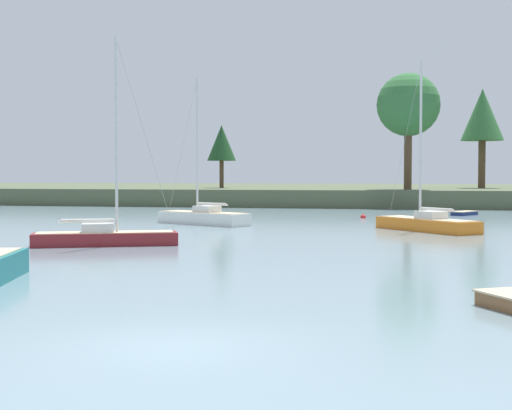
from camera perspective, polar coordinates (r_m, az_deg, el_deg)
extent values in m
plane|color=gray|center=(14.97, -6.22, -10.52)|extent=(411.87, 411.87, 0.00)
cube|color=#4C563D|center=(98.97, 9.46, 0.89)|extent=(185.34, 51.61, 1.78)
cube|color=navy|center=(63.87, 15.36, -0.66)|extent=(2.27, 2.82, 0.42)
cube|color=#C6B289|center=(63.86, 15.36, -0.47)|extent=(2.39, 2.96, 0.05)
cube|color=tan|center=(63.86, 15.36, -0.51)|extent=(0.84, 0.54, 0.03)
cube|color=orange|center=(45.53, 12.66, -1.78)|extent=(6.10, 6.73, 1.20)
cube|color=#CCB78E|center=(45.49, 12.67, -1.00)|extent=(5.65, 6.26, 0.04)
cube|color=silver|center=(45.20, 12.97, -0.73)|extent=(1.94, 1.99, 0.43)
cylinder|color=silver|center=(45.90, 12.25, 4.82)|extent=(0.14, 0.14, 9.23)
cylinder|color=silver|center=(44.81, 13.40, -0.35)|extent=(1.96, 2.29, 0.12)
cylinder|color=silver|center=(44.81, 13.40, -0.29)|extent=(1.79, 2.08, 0.14)
cylinder|color=#999999|center=(47.01, 11.10, 4.74)|extent=(1.89, 2.23, 9.18)
cube|color=white|center=(50.39, -3.98, -1.33)|extent=(6.97, 5.02, 1.34)
cube|color=#CCB78E|center=(50.35, -3.98, -0.54)|extent=(6.50, 4.62, 0.04)
cube|color=silver|center=(50.09, -3.70, -0.29)|extent=(1.92, 1.79, 0.42)
cylinder|color=silver|center=(50.72, -4.44, 4.49)|extent=(0.14, 0.14, 8.84)
cylinder|color=silver|center=(49.74, -3.31, 0.04)|extent=(2.48, 1.45, 0.11)
cylinder|color=silver|center=(49.74, -3.31, 0.10)|extent=(2.25, 1.34, 0.14)
cylinder|color=#999999|center=(51.72, -5.51, 4.42)|extent=(2.45, 1.38, 8.79)
cube|color=maroon|center=(36.11, -11.23, -2.86)|extent=(6.76, 4.06, 1.02)
cube|color=#CCB78E|center=(36.07, -11.24, -2.02)|extent=(6.31, 3.73, 0.04)
cube|color=silver|center=(36.06, -11.77, -1.68)|extent=(1.75, 1.52, 0.40)
cylinder|color=silver|center=(36.01, -10.44, 5.21)|extent=(0.13, 0.13, 9.04)
cylinder|color=silver|center=(36.05, -12.51, -1.21)|extent=(2.49, 1.13, 0.11)
cylinder|color=silver|center=(36.05, -12.51, -1.13)|extent=(2.26, 1.06, 0.14)
cylinder|color=#999999|center=(36.04, -8.32, 5.18)|extent=(2.47, 1.05, 9.00)
sphere|color=red|center=(58.07, 8.04, -0.91)|extent=(0.41, 0.41, 0.41)
torus|color=#333338|center=(58.06, 8.04, -0.67)|extent=(0.12, 0.12, 0.02)
cylinder|color=brown|center=(88.57, 16.59, 4.00)|extent=(0.79, 0.79, 8.57)
cone|color=#336B38|center=(88.77, 16.62, 6.52)|extent=(4.71, 4.71, 5.76)
cylinder|color=brown|center=(78.35, 11.33, 3.76)|extent=(0.78, 0.78, 7.12)
sphere|color=#336B38|center=(78.64, 11.36, 7.39)|extent=(6.36, 6.36, 6.36)
cylinder|color=brown|center=(86.13, -2.60, 2.97)|extent=(0.48, 0.48, 5.03)
cone|color=#1E4723|center=(86.20, -2.60, 4.68)|extent=(3.28, 3.28, 4.01)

